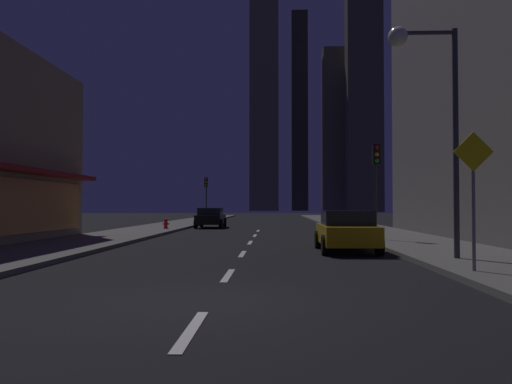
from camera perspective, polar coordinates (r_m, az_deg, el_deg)
name	(u,v)px	position (r m, az deg, el deg)	size (l,w,h in m)	color
ground_plane	(261,227)	(40.70, 0.61, -3.87)	(78.00, 136.00, 0.10)	black
sidewalk_right	(350,225)	(41.11, 10.43, -3.65)	(4.00, 76.00, 0.15)	#605E59
sidewalk_left	(174,225)	(41.48, -9.12, -3.64)	(4.00, 76.00, 0.15)	#605E59
lane_marking_center	(247,248)	(19.75, -1.04, -6.23)	(0.16, 28.20, 0.01)	silver
skyscraper_distant_tall	(264,95)	(159.53, 0.91, 10.82)	(8.81, 5.81, 71.40)	#645F4B
skyscraper_distant_mid	(299,111)	(162.24, 4.87, 8.95)	(5.04, 6.05, 62.11)	#302D24
skyscraper_distant_short	(335,130)	(142.04, 8.78, 6.82)	(6.48, 6.69, 44.31)	#514D3D
skyscraper_distant_slender	(364,78)	(135.69, 11.94, 12.35)	(8.89, 5.89, 68.12)	#4E4A3A
car_parked_near	(346,231)	(18.30, 10.05, -4.27)	(1.98, 4.24, 1.45)	gold
car_parked_far	(211,218)	(37.31, -5.08, -2.87)	(1.98, 4.24, 1.45)	black
fire_hydrant_far_left	(166,224)	(33.18, -10.04, -3.52)	(0.42, 0.30, 0.65)	red
traffic_light_near_right	(376,170)	(22.92, 13.24, 2.44)	(0.32, 0.48, 4.20)	#2D2D2D
traffic_light_far_left	(206,189)	(48.94, -5.59, 0.33)	(0.32, 0.48, 4.20)	#2D2D2D
street_lamp_right	(426,84)	(15.57, 18.44, 11.31)	(1.96, 0.56, 6.58)	#38383D
pedestrian_crossing_sign	(473,188)	(12.60, 23.10, 0.37)	(0.91, 0.08, 3.15)	slate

